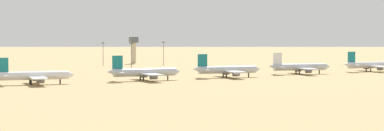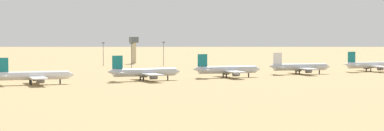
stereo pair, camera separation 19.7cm
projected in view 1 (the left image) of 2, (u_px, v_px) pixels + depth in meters
The scene contains 12 objects.
ground at pixel (236, 79), 341.75m from camera, with size 4000.00×4000.00×0.00m, color tan.
ridge_center at pixel (47, 19), 1404.43m from camera, with size 277.67×195.88×91.09m, color gray.
ridge_east at pixel (235, 8), 1485.15m from camera, with size 403.04×376.42×138.22m, color gray.
parked_jet_teal_0 at pixel (33, 76), 303.24m from camera, with size 35.19×29.83×11.62m.
parked_jet_teal_1 at pixel (144, 72), 326.21m from camera, with size 35.52×29.91×11.73m.
parked_jet_teal_2 at pixel (227, 70), 348.04m from camera, with size 35.25×29.97×11.66m.
parked_jet_white_3 at pixel (299, 67), 375.21m from camera, with size 34.65×29.65×11.51m.
parked_jet_teal_4 at pixel (370, 65), 399.17m from camera, with size 34.11×28.88×11.26m.
control_tower at pixel (134, 47), 499.92m from camera, with size 5.20×5.20×18.53m.
light_pole_west at pixel (103, 52), 466.35m from camera, with size 1.80×0.50×15.17m.
light_pole_mid at pixel (131, 55), 406.49m from camera, with size 1.80×0.50×15.93m.
light_pole_east at pixel (163, 52), 468.75m from camera, with size 1.80×0.50×15.60m.
Camera 1 is at (-171.13, -295.74, 23.02)m, focal length 66.93 mm.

